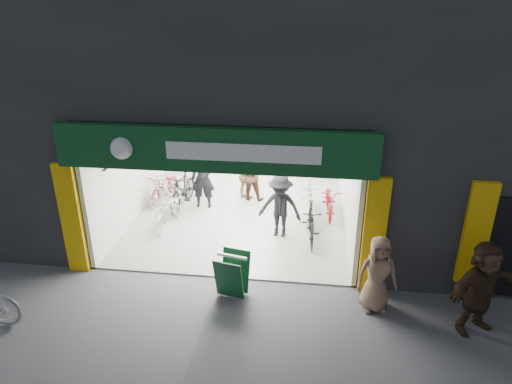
% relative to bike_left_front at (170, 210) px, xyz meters
% --- Properties ---
extents(ground, '(60.00, 60.00, 0.00)m').
position_rel_bike_left_front_xyz_m(ground, '(1.80, -2.33, -0.46)').
color(ground, '#56565B').
rests_on(ground, ground).
extents(building, '(17.00, 10.27, 8.00)m').
position_rel_bike_left_front_xyz_m(building, '(2.71, 2.66, 3.85)').
color(building, '#232326').
rests_on(building, ground).
extents(bike_left_front, '(0.83, 1.83, 0.93)m').
position_rel_bike_left_front_xyz_m(bike_left_front, '(0.00, 0.00, 0.00)').
color(bike_left_front, silver).
rests_on(bike_left_front, ground).
extents(bike_left_midfront, '(0.70, 1.87, 1.10)m').
position_rel_bike_left_front_xyz_m(bike_left_midfront, '(0.00, 1.23, 0.09)').
color(bike_left_midfront, black).
rests_on(bike_left_midfront, ground).
extents(bike_left_midback, '(0.86, 1.70, 0.85)m').
position_rel_bike_left_front_xyz_m(bike_left_midback, '(-0.70, 1.67, -0.04)').
color(bike_left_midback, maroon).
rests_on(bike_left_midback, ground).
extents(bike_left_back, '(0.74, 1.83, 1.07)m').
position_rel_bike_left_front_xyz_m(bike_left_back, '(-0.70, 1.55, 0.07)').
color(bike_left_back, '#B3B2B7').
rests_on(bike_left_back, ground).
extents(bike_right_front, '(0.58, 1.67, 0.99)m').
position_rel_bike_left_front_xyz_m(bike_right_front, '(3.79, -0.35, 0.03)').
color(bike_right_front, black).
rests_on(bike_right_front, ground).
extents(bike_right_mid, '(0.65, 1.68, 0.87)m').
position_rel_bike_left_front_xyz_m(bike_right_mid, '(4.30, 1.24, -0.03)').
color(bike_right_mid, maroon).
rests_on(bike_right_mid, ground).
extents(bike_right_back, '(0.61, 1.81, 1.07)m').
position_rel_bike_left_front_xyz_m(bike_right_back, '(3.73, 1.09, 0.07)').
color(bike_right_back, '#B0AFB4').
rests_on(bike_right_back, ground).
extents(customer_a, '(0.71, 0.49, 1.88)m').
position_rel_bike_left_front_xyz_m(customer_a, '(0.64, 1.23, 0.48)').
color(customer_a, black).
rests_on(customer_a, ground).
extents(customer_b, '(0.82, 0.66, 1.61)m').
position_rel_bike_left_front_xyz_m(customer_b, '(1.95, 1.98, 0.34)').
color(customer_b, '#3D261B').
rests_on(customer_b, ground).
extents(customer_c, '(1.19, 0.80, 1.71)m').
position_rel_bike_left_front_xyz_m(customer_c, '(2.99, -0.27, 0.39)').
color(customer_c, black).
rests_on(customer_c, ground).
extents(customer_d, '(0.99, 0.83, 1.59)m').
position_rel_bike_left_front_xyz_m(customer_d, '(1.78, 1.97, 0.33)').
color(customer_d, '#978158').
rests_on(customer_d, ground).
extents(pedestrian_near, '(0.85, 0.62, 1.61)m').
position_rel_bike_left_front_xyz_m(pedestrian_near, '(5.10, -2.99, 0.34)').
color(pedestrian_near, '#87644E').
rests_on(pedestrian_near, ground).
extents(pedestrian_far, '(1.77, 1.30, 1.85)m').
position_rel_bike_left_front_xyz_m(pedestrian_far, '(6.89, -3.39, 0.46)').
color(pedestrian_far, '#362618').
rests_on(pedestrian_far, ground).
extents(sandwich_board, '(0.72, 0.73, 0.94)m').
position_rel_bike_left_front_xyz_m(sandwich_board, '(2.20, -2.91, 0.05)').
color(sandwich_board, '#104222').
rests_on(sandwich_board, ground).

